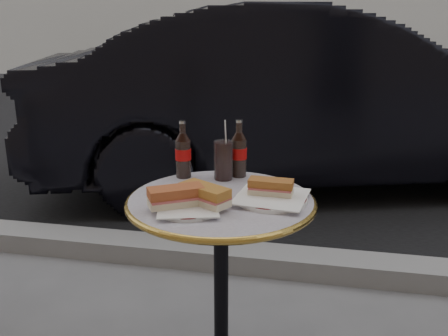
% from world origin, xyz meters
% --- Properties ---
extents(asphalt_road, '(40.00, 8.00, 0.00)m').
position_xyz_m(asphalt_road, '(0.00, 5.00, 0.00)').
color(asphalt_road, black).
rests_on(asphalt_road, ground).
extents(curb, '(40.00, 0.20, 0.12)m').
position_xyz_m(curb, '(0.00, 0.90, 0.05)').
color(curb, gray).
rests_on(curb, ground).
extents(bistro_table, '(0.62, 0.62, 0.73)m').
position_xyz_m(bistro_table, '(0.00, 0.00, 0.37)').
color(bistro_table, '#BAB2C4').
rests_on(bistro_table, ground).
extents(plate_left, '(0.21, 0.21, 0.01)m').
position_xyz_m(plate_left, '(-0.08, -0.13, 0.74)').
color(plate_left, silver).
rests_on(plate_left, bistro_table).
extents(plate_right, '(0.29, 0.29, 0.01)m').
position_xyz_m(plate_right, '(0.16, 0.01, 0.74)').
color(plate_right, white).
rests_on(plate_right, bistro_table).
extents(sandwich_left_a, '(0.18, 0.15, 0.06)m').
position_xyz_m(sandwich_left_a, '(-0.11, -0.12, 0.77)').
color(sandwich_left_a, '#A9512B').
rests_on(sandwich_left_a, plate_left).
extents(sandwich_left_b, '(0.18, 0.15, 0.06)m').
position_xyz_m(sandwich_left_b, '(-0.03, -0.09, 0.77)').
color(sandwich_left_b, '#AB6D2B').
rests_on(sandwich_left_b, plate_left).
extents(sandwich_right, '(0.15, 0.07, 0.05)m').
position_xyz_m(sandwich_right, '(0.16, 0.03, 0.77)').
color(sandwich_right, '#9F5D28').
rests_on(sandwich_right, plate_right).
extents(cola_bottle_left, '(0.07, 0.07, 0.21)m').
position_xyz_m(cola_bottle_left, '(-0.18, 0.19, 0.84)').
color(cola_bottle_left, black).
rests_on(cola_bottle_left, bistro_table).
extents(cola_bottle_right, '(0.06, 0.06, 0.21)m').
position_xyz_m(cola_bottle_right, '(0.02, 0.24, 0.84)').
color(cola_bottle_right, black).
rests_on(cola_bottle_right, bistro_table).
extents(cola_glass, '(0.08, 0.08, 0.14)m').
position_xyz_m(cola_glass, '(-0.03, 0.20, 0.80)').
color(cola_glass, black).
rests_on(cola_glass, bistro_table).
extents(parked_car, '(2.66, 4.43, 1.38)m').
position_xyz_m(parked_car, '(0.19, 2.45, 0.69)').
color(parked_car, black).
rests_on(parked_car, ground).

